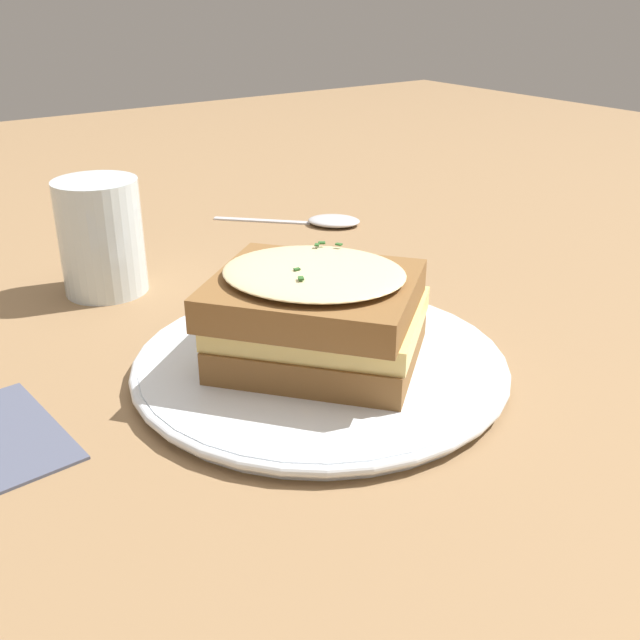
{
  "coord_description": "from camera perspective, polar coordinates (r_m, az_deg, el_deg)",
  "views": [
    {
      "loc": [
        0.36,
        -0.26,
        0.26
      ],
      "look_at": [
        -0.02,
        0.01,
        0.04
      ],
      "focal_mm": 42.0,
      "sensor_mm": 36.0,
      "label": 1
    }
  ],
  "objects": [
    {
      "name": "sandwich",
      "position": [
        0.51,
        -0.13,
        0.48
      ],
      "size": [
        0.18,
        0.18,
        0.07
      ],
      "rotation": [
        0.0,
        0.0,
        3.84
      ],
      "color": "brown",
      "rests_on": "dinner_plate"
    },
    {
      "name": "dinner_plate",
      "position": [
        0.53,
        0.0,
        -3.38
      ],
      "size": [
        0.26,
        0.26,
        0.01
      ],
      "color": "white",
      "rests_on": "ground_plane"
    },
    {
      "name": "ground_plane",
      "position": [
        0.52,
        0.54,
        -5.06
      ],
      "size": [
        2.4,
        2.4,
        0.0
      ],
      "primitive_type": "plane",
      "color": "olive"
    },
    {
      "name": "spoon",
      "position": [
        0.85,
        0.43,
        7.57
      ],
      "size": [
        0.14,
        0.14,
        0.01
      ],
      "rotation": [
        0.0,
        0.0,
        5.49
      ],
      "color": "silver",
      "rests_on": "ground_plane"
    },
    {
      "name": "water_glass",
      "position": [
        0.68,
        -16.33,
        6.09
      ],
      "size": [
        0.07,
        0.07,
        0.1
      ],
      "primitive_type": "cylinder",
      "color": "silver",
      "rests_on": "ground_plane"
    }
  ]
}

